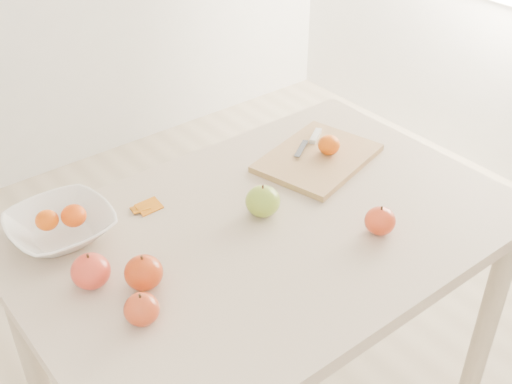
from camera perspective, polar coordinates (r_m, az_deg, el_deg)
table at (r=1.62m, az=1.11°, el=-5.71°), size 1.20×0.80×0.75m
cutting_board at (r=1.80m, az=5.52°, el=3.02°), size 0.38×0.32×0.02m
board_tangerine at (r=1.79m, az=6.50°, el=4.18°), size 0.06×0.06×0.05m
fruit_bowl at (r=1.57m, az=-16.96°, el=-2.97°), size 0.24×0.24×0.06m
bowl_tangerine_near at (r=1.56m, az=-18.09°, el=-2.39°), size 0.05×0.05×0.05m
bowl_tangerine_far at (r=1.55m, az=-15.90°, el=-2.03°), size 0.06×0.06×0.05m
orange_peel_a at (r=1.63m, az=-9.47°, el=-1.39°), size 0.06×0.05×0.01m
orange_peel_b at (r=1.63m, az=-10.24°, el=-1.51°), size 0.05×0.04×0.01m
paring_knife at (r=1.86m, az=5.12°, el=4.80°), size 0.16×0.09×0.01m
apple_green at (r=1.57m, az=0.61°, el=-0.82°), size 0.09×0.09×0.08m
apple_red_d at (r=1.39m, az=-9.96°, el=-7.07°), size 0.08×0.08×0.07m
apple_red_e at (r=1.54m, az=10.97°, el=-2.53°), size 0.07×0.07×0.07m
apple_red_b at (r=1.32m, az=-10.12°, el=-10.22°), size 0.07×0.07×0.07m
apple_red_a at (r=1.41m, az=-14.48°, el=-6.83°), size 0.08×0.08×0.08m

